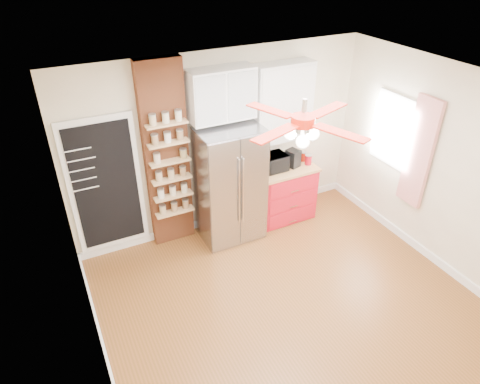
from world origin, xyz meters
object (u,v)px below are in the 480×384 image
toaster_oven (271,163)px  coffee_maker (293,158)px  red_cabinet (283,192)px  ceiling_fan (303,121)px  fridge (229,184)px  canister_left (308,160)px  pantry_jar_oats (157,158)px

toaster_oven → coffee_maker: coffee_maker is taller
red_cabinet → ceiling_fan: 2.75m
fridge → toaster_oven: bearing=3.4°
canister_left → ceiling_fan: bearing=-129.0°
fridge → toaster_oven: (0.72, 0.04, 0.15)m
fridge → coffee_maker: 1.10m
fridge → pantry_jar_oats: size_ratio=13.84×
coffee_maker → canister_left: 0.26m
canister_left → toaster_oven: bearing=172.8°
coffee_maker → canister_left: size_ratio=1.75×
ceiling_fan → coffee_maker: bearing=57.8°
coffee_maker → pantry_jar_oats: bearing=158.9°
coffee_maker → pantry_jar_oats: pantry_jar_oats is taller
red_cabinet → coffee_maker: bearing=-12.3°
fridge → pantry_jar_oats: bearing=170.5°
canister_left → pantry_jar_oats: (-2.31, 0.20, 0.46)m
fridge → red_cabinet: (0.97, 0.05, -0.42)m
ceiling_fan → pantry_jar_oats: (-1.02, 1.79, -0.99)m
red_cabinet → pantry_jar_oats: pantry_jar_oats is taller
red_cabinet → coffee_maker: size_ratio=3.51×
coffee_maker → red_cabinet: bearing=150.4°
toaster_oven → pantry_jar_oats: (-1.69, 0.12, 0.41)m
fridge → ceiling_fan: (0.05, -1.63, 1.55)m
coffee_maker → canister_left: coffee_maker is taller
ceiling_fan → toaster_oven: (0.67, 1.67, -1.40)m
fridge → canister_left: size_ratio=11.39×
fridge → coffee_maker: fridge is taller
ceiling_fan → pantry_jar_oats: bearing=119.6°
ceiling_fan → pantry_jar_oats: size_ratio=11.07×
toaster_oven → canister_left: bearing=-9.0°
red_cabinet → ceiling_fan: size_ratio=0.67×
red_cabinet → canister_left: size_ratio=6.12×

